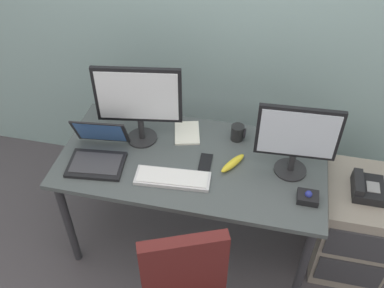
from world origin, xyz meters
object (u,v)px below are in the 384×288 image
object	(u,v)px
desk_phone	(367,188)
coffee_mug	(238,133)
laptop	(98,152)
file_cabinet	(352,225)
banana	(233,163)
monitor_side	(297,137)
paper_notepad	(187,133)
keyboard	(173,178)
cell_phone	(205,163)
trackball_mouse	(308,197)
monitor_main	(138,100)

from	to	relation	value
desk_phone	coffee_mug	xyz separation A→B (m)	(-0.76, 0.17, 0.12)
laptop	coffee_mug	world-z (taller)	laptop
file_cabinet	banana	bearing A→B (deg)	-174.37
monitor_side	paper_notepad	world-z (taller)	monitor_side
keyboard	cell_phone	world-z (taller)	keyboard
desk_phone	trackball_mouse	world-z (taller)	trackball_mouse
cell_phone	trackball_mouse	bearing A→B (deg)	-17.58
keyboard	laptop	xyz separation A→B (m)	(-0.45, 0.07, 0.04)
file_cabinet	laptop	distance (m)	1.60
monitor_side	keyboard	bearing A→B (deg)	-161.47
paper_notepad	cell_phone	xyz separation A→B (m)	(0.16, -0.23, -0.00)
desk_phone	monitor_side	world-z (taller)	monitor_side
trackball_mouse	cell_phone	xyz separation A→B (m)	(-0.57, 0.15, -0.02)
laptop	paper_notepad	distance (m)	0.55
trackball_mouse	desk_phone	bearing A→B (deg)	34.31
cell_phone	paper_notepad	bearing A→B (deg)	122.04
monitor_side	coffee_mug	distance (m)	0.43
trackball_mouse	paper_notepad	size ratio (longest dim) A/B	0.53
file_cabinet	cell_phone	xyz separation A→B (m)	(-0.91, -0.09, 0.44)
file_cabinet	desk_phone	bearing A→B (deg)	-116.78
file_cabinet	banana	xyz separation A→B (m)	(-0.76, -0.07, 0.45)
monitor_main	laptop	world-z (taller)	monitor_main
banana	monitor_main	bearing A→B (deg)	169.54
monitor_side	keyboard	size ratio (longest dim) A/B	1.05
file_cabinet	laptop	world-z (taller)	laptop
file_cabinet	cell_phone	bearing A→B (deg)	-174.13
monitor_main	banana	size ratio (longest dim) A/B	2.63
paper_notepad	cell_phone	distance (m)	0.28
monitor_main	laptop	size ratio (longest dim) A/B	1.43
banana	file_cabinet	bearing A→B (deg)	5.63
monitor_main	laptop	xyz separation A→B (m)	(-0.19, -0.22, -0.24)
coffee_mug	cell_phone	xyz separation A→B (m)	(-0.15, -0.25, -0.04)
trackball_mouse	coffee_mug	xyz separation A→B (m)	(-0.42, 0.40, 0.03)
file_cabinet	trackball_mouse	xyz separation A→B (m)	(-0.34, -0.24, 0.45)
monitor_side	trackball_mouse	world-z (taller)	monitor_side
laptop	cell_phone	bearing A→B (deg)	9.04
monitor_side	trackball_mouse	xyz separation A→B (m)	(0.10, -0.20, -0.23)
file_cabinet	monitor_side	xyz separation A→B (m)	(-0.44, -0.05, 0.68)
file_cabinet	coffee_mug	bearing A→B (deg)	168.62
laptop	banana	size ratio (longest dim) A/B	1.83
monitor_main	cell_phone	xyz separation A→B (m)	(0.41, -0.12, -0.29)
paper_notepad	coffee_mug	bearing A→B (deg)	3.65
monitor_main	trackball_mouse	size ratio (longest dim) A/B	4.53
paper_notepad	cell_phone	size ratio (longest dim) A/B	1.46
keyboard	banana	size ratio (longest dim) A/B	2.21
desk_phone	monitor_side	distance (m)	0.54
banana	cell_phone	bearing A→B (deg)	-172.96
trackball_mouse	banana	size ratio (longest dim) A/B	0.58
keyboard	banana	xyz separation A→B (m)	(0.30, 0.18, 0.01)
monitor_main	keyboard	xyz separation A→B (m)	(0.26, -0.29, -0.28)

